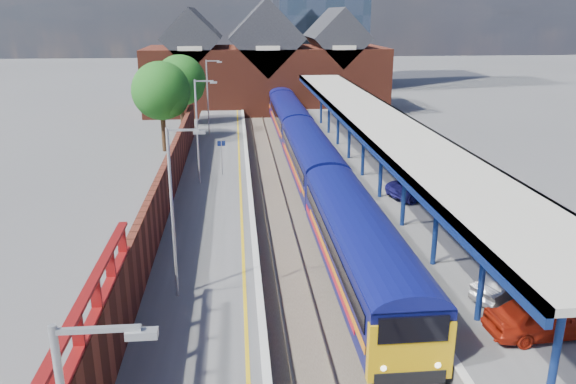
# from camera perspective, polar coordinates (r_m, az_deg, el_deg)

# --- Properties ---
(ground) EXTENTS (240.00, 240.00, 0.00)m
(ground) POSITION_cam_1_polar(r_m,az_deg,el_deg) (46.81, -0.36, 2.76)
(ground) COLOR #5B5B5E
(ground) RESTS_ON ground
(ballast_bed) EXTENTS (6.00, 76.00, 0.06)m
(ballast_bed) POSITION_cam_1_polar(r_m,az_deg,el_deg) (37.27, 0.97, -1.16)
(ballast_bed) COLOR #473D33
(ballast_bed) RESTS_ON ground
(rails) EXTENTS (4.51, 76.00, 0.14)m
(rails) POSITION_cam_1_polar(r_m,az_deg,el_deg) (37.24, 0.97, -1.03)
(rails) COLOR slate
(rails) RESTS_ON ground
(left_platform) EXTENTS (5.00, 76.00, 1.00)m
(left_platform) POSITION_cam_1_polar(r_m,az_deg,el_deg) (36.95, -7.54, -0.71)
(left_platform) COLOR #565659
(left_platform) RESTS_ON ground
(right_platform) EXTENTS (6.00, 76.00, 1.00)m
(right_platform) POSITION_cam_1_polar(r_m,az_deg,el_deg) (38.22, 9.95, -0.20)
(right_platform) COLOR #565659
(right_platform) RESTS_ON ground
(coping_left) EXTENTS (0.30, 76.00, 0.05)m
(coping_left) POSITION_cam_1_polar(r_m,az_deg,el_deg) (36.76, -3.91, 0.17)
(coping_left) COLOR silver
(coping_left) RESTS_ON left_platform
(coping_right) EXTENTS (0.30, 76.00, 0.05)m
(coping_right) POSITION_cam_1_polar(r_m,az_deg,el_deg) (37.43, 5.78, 0.43)
(coping_right) COLOR silver
(coping_right) RESTS_ON right_platform
(yellow_line) EXTENTS (0.14, 76.00, 0.01)m
(yellow_line) POSITION_cam_1_polar(r_m,az_deg,el_deg) (36.76, -4.84, 0.11)
(yellow_line) COLOR yellow
(yellow_line) RESTS_ON left_platform
(train) EXTENTS (2.87, 65.91, 3.45)m
(train) POSITION_cam_1_polar(r_m,az_deg,el_deg) (49.27, 1.08, 6.05)
(train) COLOR #0D115E
(train) RESTS_ON ground
(canopy) EXTENTS (4.50, 52.00, 4.48)m
(canopy) POSITION_cam_1_polar(r_m,az_deg,el_deg) (38.78, 8.84, 7.36)
(canopy) COLOR navy
(canopy) RESTS_ON right_platform
(lamp_post_b) EXTENTS (1.48, 0.18, 7.00)m
(lamp_post_b) POSITION_cam_1_polar(r_m,az_deg,el_deg) (22.35, -11.38, -1.16)
(lamp_post_b) COLOR #A5A8AA
(lamp_post_b) RESTS_ON left_platform
(lamp_post_c) EXTENTS (1.48, 0.18, 7.00)m
(lamp_post_c) POSITION_cam_1_polar(r_m,az_deg,el_deg) (37.81, -9.02, 6.68)
(lamp_post_c) COLOR #A5A8AA
(lamp_post_c) RESTS_ON left_platform
(lamp_post_d) EXTENTS (1.48, 0.18, 7.00)m
(lamp_post_d) POSITION_cam_1_polar(r_m,az_deg,el_deg) (53.58, -8.03, 9.94)
(lamp_post_d) COLOR #A5A8AA
(lamp_post_d) RESTS_ON left_platform
(platform_sign) EXTENTS (0.55, 0.08, 2.50)m
(platform_sign) POSITION_cam_1_polar(r_m,az_deg,el_deg) (40.18, -6.76, 4.07)
(platform_sign) COLOR #A5A8AA
(platform_sign) RESTS_ON left_platform
(brick_wall) EXTENTS (0.35, 50.00, 3.86)m
(brick_wall) POSITION_cam_1_polar(r_m,az_deg,el_deg) (30.46, -12.97, -1.19)
(brick_wall) COLOR maroon
(brick_wall) RESTS_ON left_platform
(station_building) EXTENTS (30.00, 12.12, 13.78)m
(station_building) POSITION_cam_1_polar(r_m,az_deg,el_deg) (73.45, -2.31, 12.53)
(station_building) COLOR maroon
(station_building) RESTS_ON ground
(tree_near) EXTENTS (5.20, 5.20, 8.10)m
(tree_near) POSITION_cam_1_polar(r_m,az_deg,el_deg) (51.81, -12.61, 9.83)
(tree_near) COLOR #382314
(tree_near) RESTS_ON ground
(tree_far) EXTENTS (5.20, 5.20, 8.10)m
(tree_far) POSITION_cam_1_polar(r_m,az_deg,el_deg) (59.59, -10.73, 10.93)
(tree_far) COLOR #382314
(tree_far) RESTS_ON ground
(parked_car_red) EXTENTS (4.28, 1.98, 1.42)m
(parked_car_red) POSITION_cam_1_polar(r_m,az_deg,el_deg) (22.51, 24.55, -11.50)
(parked_car_red) COLOR #A9200E
(parked_car_red) RESTS_ON right_platform
(parked_car_silver) EXTENTS (3.95, 2.58, 1.23)m
(parked_car_silver) POSITION_cam_1_polar(r_m,az_deg,el_deg) (24.58, 22.08, -8.91)
(parked_car_silver) COLOR #A1A1A5
(parked_car_silver) RESTS_ON right_platform
(parked_car_blue) EXTENTS (5.30, 3.77, 1.34)m
(parked_car_blue) POSITION_cam_1_polar(r_m,az_deg,el_deg) (36.36, 13.67, 0.55)
(parked_car_blue) COLOR navy
(parked_car_blue) RESTS_ON right_platform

